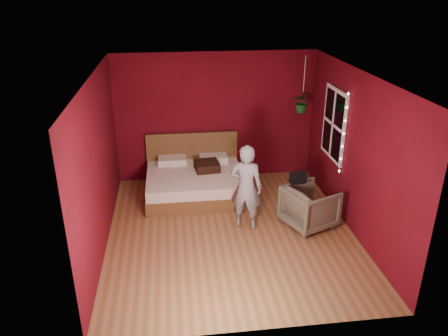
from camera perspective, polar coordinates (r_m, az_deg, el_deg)
floor at (r=7.34m, az=0.86°, el=-8.25°), size 4.50×4.50×0.00m
room_walls at (r=6.62m, az=0.94°, el=4.22°), size 4.04×4.54×2.62m
window at (r=7.99m, az=14.15°, el=5.57°), size 0.05×0.97×1.27m
fairy_lights at (r=7.52m, az=15.35°, el=4.33°), size 0.04×0.04×1.45m
bed at (r=8.49m, az=-3.85°, el=-1.64°), size 1.85×1.57×1.02m
person at (r=7.13m, az=2.91°, el=-2.55°), size 0.63×0.53×1.47m
armchair at (r=7.48m, az=11.11°, el=-5.00°), size 1.00×0.99×0.70m
handbag at (r=7.42m, az=9.62°, el=-1.25°), size 0.28×0.16×0.19m
throw_pillow at (r=8.43m, az=-2.25°, el=0.27°), size 0.49×0.49×0.16m
hanging_plant at (r=8.43m, az=10.21°, el=8.47°), size 0.45×0.42×1.07m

